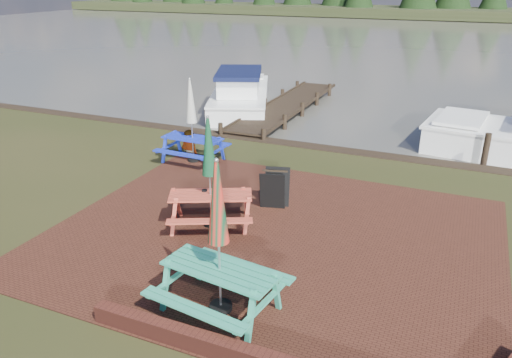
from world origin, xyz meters
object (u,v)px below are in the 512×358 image
Objects in this scene: picnic_table_teal at (219,262)px; person at (189,130)px; chalkboard at (275,189)px; picnic_table_blue at (192,134)px; jetty at (286,106)px; boat_jetty at (240,96)px; picnic_table_red at (210,189)px.

picnic_table_teal reaches higher than person.
chalkboard is at bearing 106.90° from picnic_table_teal.
picnic_table_teal is 7.13m from picnic_table_blue.
picnic_table_teal reaches higher than chalkboard.
jetty is at bearing 113.75° from picnic_table_teal.
picnic_table_teal is at bearing 133.66° from person.
jetty is 1.33× the size of boat_jetty.
picnic_table_teal is at bearing -87.51° from boat_jetty.
jetty is at bearing 94.02° from chalkboard.
boat_jetty is (-1.72, 6.90, -0.48)m from picnic_table_blue.
picnic_table_teal is at bearing -74.23° from jetty.
person is at bearing 133.22° from chalkboard.
picnic_table_blue is at bearing 99.78° from picnic_table_red.
boat_jetty is at bearing 104.94° from chalkboard.
chalkboard is (3.33, -1.99, -0.36)m from picnic_table_blue.
picnic_table_teal reaches higher than boat_jetty.
picnic_table_red is 4.51m from person.
person is at bearing -98.97° from boat_jetty.
picnic_table_red is (-1.55, 2.57, -0.06)m from picnic_table_teal.
picnic_table_teal is 1.07× the size of picnic_table_red.
boat_jetty is at bearing -68.15° from person.
picnic_table_teal is 14.05m from boat_jetty.
boat_jetty reaches higher than chalkboard.
person is at bearing -94.84° from jetty.
picnic_table_blue is 2.59× the size of chalkboard.
person is (-3.59, 2.26, 0.36)m from chalkboard.
chalkboard is at bearing 30.48° from picnic_table_red.
person reaches higher than jetty.
picnic_table_teal is 2.79× the size of chalkboard.
boat_jetty is 4.06× the size of person.
picnic_table_red is 4.14m from picnic_table_blue.
person is at bearing 132.15° from picnic_table_teal.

